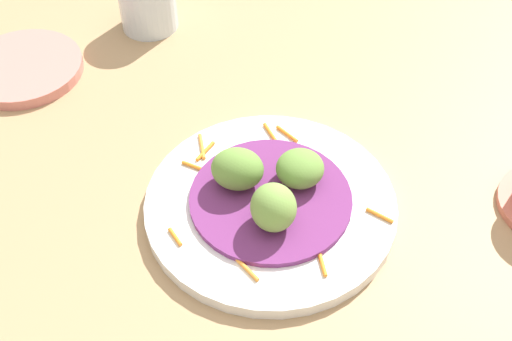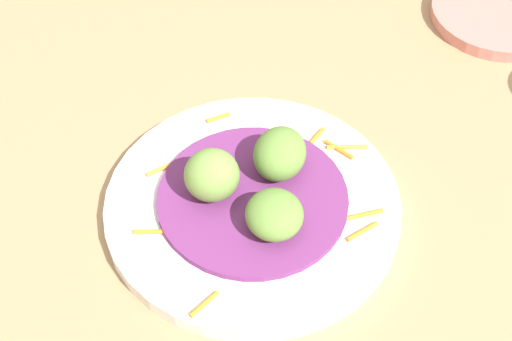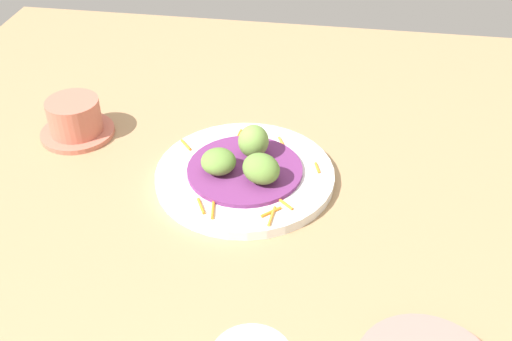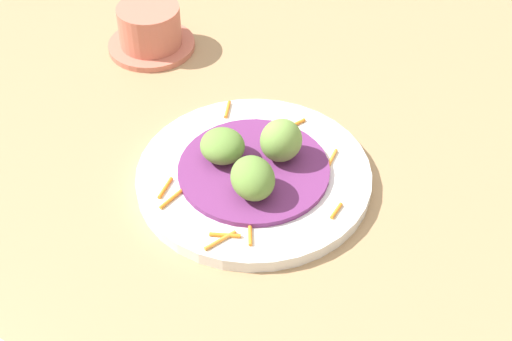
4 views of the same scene
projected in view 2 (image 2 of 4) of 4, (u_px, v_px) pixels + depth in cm
name	position (u px, v px, depth cm)	size (l,w,h in cm)	color
table_surface	(260.00, 270.00, 64.02)	(110.00, 110.00, 2.00)	tan
main_plate	(255.00, 206.00, 66.21)	(25.37, 25.37, 1.45)	white
cabbage_bed	(255.00, 198.00, 65.43)	(16.32, 16.32, 0.62)	#702D6B
carrot_garnish	(280.00, 188.00, 66.35)	(21.09, 21.46, 0.40)	orange
guac_scoop_left	(280.00, 154.00, 65.54)	(4.47, 5.29, 4.17)	olive
guac_scoop_center	(212.00, 175.00, 63.60)	(4.65, 4.38, 4.75)	#759E47
guac_scoop_right	(274.00, 215.00, 61.76)	(4.88, 4.74, 3.42)	olive
side_plate_small	(498.00, 14.00, 83.56)	(14.57, 14.57, 1.36)	tan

